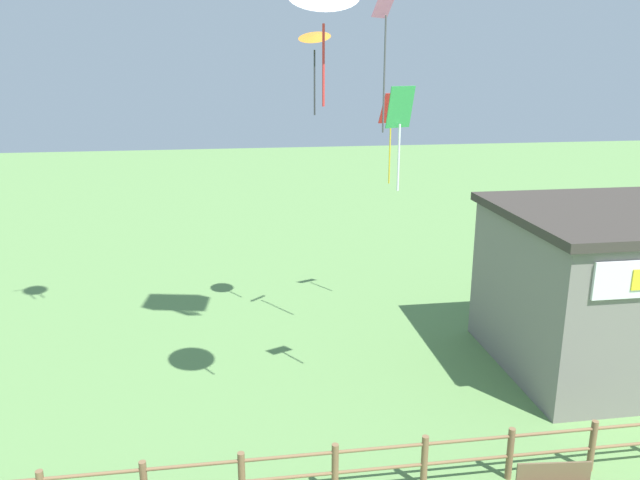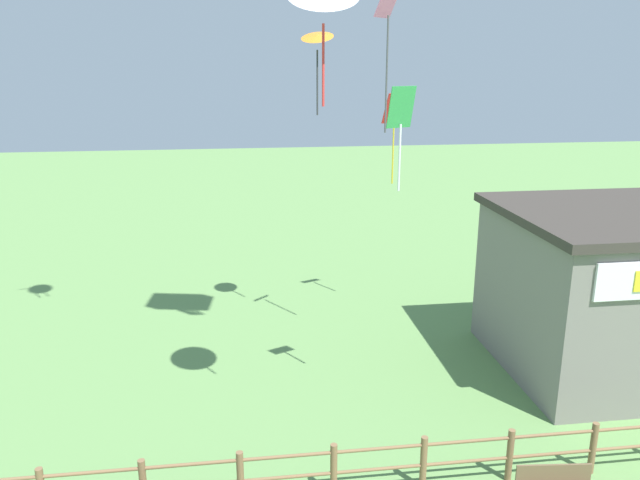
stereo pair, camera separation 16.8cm
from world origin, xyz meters
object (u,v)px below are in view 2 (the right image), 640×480
Objects in this scene: kite_pink_diamond at (388,26)px; kite_green_diamond at (401,119)px; kite_orange_delta at (317,39)px; seaside_building at (639,289)px; kite_red_diamond at (394,120)px.

kite_pink_diamond is 3.81m from kite_green_diamond.
kite_orange_delta is (-1.61, 1.78, -0.28)m from kite_pink_diamond.
seaside_building is 11.41m from kite_orange_delta.
kite_green_diamond is 0.96× the size of kite_orange_delta.
kite_red_diamond is at bearing 26.84° from kite_orange_delta.
kite_pink_diamond reaches higher than seaside_building.
kite_red_diamond is (-5.94, 4.72, 4.31)m from seaside_building.
seaside_building is at bearing -12.91° from kite_pink_diamond.
seaside_building is at bearing -38.50° from kite_red_diamond.
seaside_building is 10.01m from kite_pink_diamond.
kite_green_diamond is at bearing -76.48° from kite_orange_delta.
kite_red_diamond is at bearing 71.48° from kite_pink_diamond.
seaside_building is 2.64× the size of kite_red_diamond.
kite_pink_diamond is at bearing -108.52° from kite_red_diamond.
seaside_building is 2.00× the size of kite_pink_diamond.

